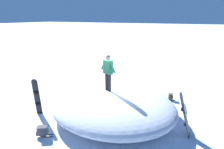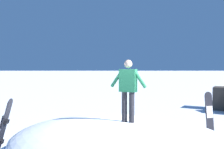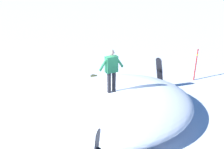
# 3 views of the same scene
# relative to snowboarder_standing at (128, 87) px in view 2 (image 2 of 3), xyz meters

# --- Properties ---
(snow_mound) EXTENTS (7.67, 7.27, 1.11)m
(snow_mound) POSITION_rel_snowboarder_standing_xyz_m (0.22, -0.11, -1.47)
(snow_mound) COLOR white
(snow_mound) RESTS_ON ground
(snowboarder_standing) EXTENTS (0.94, 0.47, 1.61)m
(snowboarder_standing) POSITION_rel_snowboarder_standing_xyz_m (0.00, 0.00, 0.00)
(snowboarder_standing) COLOR black
(snowboarder_standing) RESTS_ON snow_mound
(snowboard_primary_upright) EXTENTS (0.34, 0.30, 1.72)m
(snowboard_primary_upright) POSITION_rel_snowboarder_standing_xyz_m (-2.74, -1.62, -1.14)
(snowboard_primary_upright) COLOR black
(snowboard_primary_upright) RESTS_ON ground
(snowboard_secondary_upright) EXTENTS (0.51, 0.32, 1.69)m
(snowboard_secondary_upright) POSITION_rel_snowboarder_standing_xyz_m (3.36, -0.31, -1.15)
(snowboard_secondary_upright) COLOR black
(snowboard_secondary_upright) RESTS_ON ground
(backpack_far) EXTENTS (0.64, 0.55, 0.42)m
(backpack_far) POSITION_rel_snowboarder_standing_xyz_m (-1.24, -2.83, -1.81)
(backpack_far) COLOR #4C4C51
(backpack_far) RESTS_ON ground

